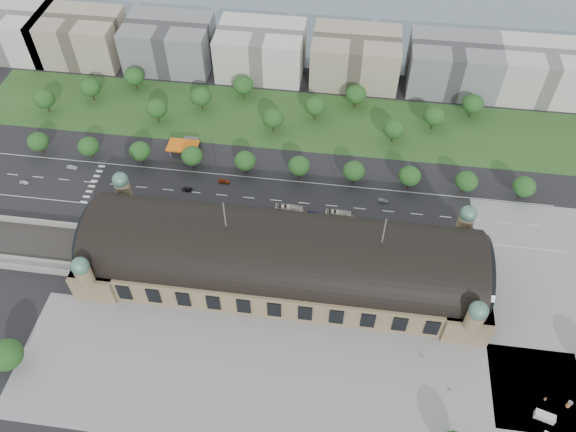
# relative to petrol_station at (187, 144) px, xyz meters

# --- Properties ---
(ground) EXTENTS (900.00, 900.00, 0.00)m
(ground) POSITION_rel_petrol_station_xyz_m (53.91, -65.28, -2.95)
(ground) COLOR black
(ground) RESTS_ON ground
(station) EXTENTS (150.00, 48.40, 44.30)m
(station) POSITION_rel_petrol_station_xyz_m (53.91, -65.28, 7.33)
(station) COLOR #8A7756
(station) RESTS_ON ground
(track_cutting) EXTENTS (70.00, 24.00, 3.10)m
(track_cutting) POSITION_rel_petrol_station_xyz_m (-56.09, -67.49, -2.25)
(track_cutting) COLOR black
(track_cutting) RESTS_ON ground
(plaza_south) EXTENTS (190.00, 48.00, 0.12)m
(plaza_south) POSITION_rel_petrol_station_xyz_m (63.91, -109.28, -2.95)
(plaza_south) COLOR gray
(plaza_south) RESTS_ON ground
(plaza_east) EXTENTS (56.00, 100.00, 0.12)m
(plaza_east) POSITION_rel_petrol_station_xyz_m (156.91, -65.28, -2.95)
(plaza_east) COLOR gray
(plaza_east) RESTS_ON ground
(road_slab) EXTENTS (260.00, 26.00, 0.10)m
(road_slab) POSITION_rel_petrol_station_xyz_m (33.91, -27.28, -2.95)
(road_slab) COLOR black
(road_slab) RESTS_ON ground
(grass_belt) EXTENTS (300.00, 45.00, 0.10)m
(grass_belt) POSITION_rel_petrol_station_xyz_m (38.91, 27.72, -2.95)
(grass_belt) COLOR #284C1E
(grass_belt) RESTS_ON ground
(petrol_station) EXTENTS (14.00, 13.00, 5.05)m
(petrol_station) POSITION_rel_petrol_station_xyz_m (0.00, 0.00, 0.00)
(petrol_station) COLOR orange
(petrol_station) RESTS_ON ground
(office_0) EXTENTS (45.00, 32.00, 24.00)m
(office_0) POSITION_rel_petrol_station_xyz_m (-116.09, 67.72, 9.05)
(office_0) COLOR silver
(office_0) RESTS_ON ground
(office_1) EXTENTS (45.00, 32.00, 24.00)m
(office_1) POSITION_rel_petrol_station_xyz_m (-76.09, 67.72, 9.05)
(office_1) COLOR #A0957E
(office_1) RESTS_ON ground
(office_2) EXTENTS (45.00, 32.00, 24.00)m
(office_2) POSITION_rel_petrol_station_xyz_m (-26.09, 67.72, 9.05)
(office_2) COLOR slate
(office_2) RESTS_ON ground
(office_3) EXTENTS (45.00, 32.00, 24.00)m
(office_3) POSITION_rel_petrol_station_xyz_m (23.91, 67.72, 9.05)
(office_3) COLOR silver
(office_3) RESTS_ON ground
(office_4) EXTENTS (45.00, 32.00, 24.00)m
(office_4) POSITION_rel_petrol_station_xyz_m (73.91, 67.72, 9.05)
(office_4) COLOR #A0957E
(office_4) RESTS_ON ground
(office_5) EXTENTS (45.00, 32.00, 24.00)m
(office_5) POSITION_rel_petrol_station_xyz_m (123.91, 67.72, 9.05)
(office_5) COLOR slate
(office_5) RESTS_ON ground
(office_6) EXTENTS (45.00, 32.00, 24.00)m
(office_6) POSITION_rel_petrol_station_xyz_m (168.91, 67.72, 9.05)
(office_6) COLOR silver
(office_6) RESTS_ON ground
(tree_row_0) EXTENTS (9.60, 9.60, 11.52)m
(tree_row_0) POSITION_rel_petrol_station_xyz_m (-66.09, -12.28, 4.48)
(tree_row_0) COLOR #2D2116
(tree_row_0) RESTS_ON ground
(tree_row_1) EXTENTS (9.60, 9.60, 11.52)m
(tree_row_1) POSITION_rel_petrol_station_xyz_m (-42.09, -12.28, 4.48)
(tree_row_1) COLOR #2D2116
(tree_row_1) RESTS_ON ground
(tree_row_2) EXTENTS (9.60, 9.60, 11.52)m
(tree_row_2) POSITION_rel_petrol_station_xyz_m (-18.09, -12.28, 4.48)
(tree_row_2) COLOR #2D2116
(tree_row_2) RESTS_ON ground
(tree_row_3) EXTENTS (9.60, 9.60, 11.52)m
(tree_row_3) POSITION_rel_petrol_station_xyz_m (5.91, -12.28, 4.48)
(tree_row_3) COLOR #2D2116
(tree_row_3) RESTS_ON ground
(tree_row_4) EXTENTS (9.60, 9.60, 11.52)m
(tree_row_4) POSITION_rel_petrol_station_xyz_m (29.91, -12.28, 4.48)
(tree_row_4) COLOR #2D2116
(tree_row_4) RESTS_ON ground
(tree_row_5) EXTENTS (9.60, 9.60, 11.52)m
(tree_row_5) POSITION_rel_petrol_station_xyz_m (53.91, -12.28, 4.48)
(tree_row_5) COLOR #2D2116
(tree_row_5) RESTS_ON ground
(tree_row_6) EXTENTS (9.60, 9.60, 11.52)m
(tree_row_6) POSITION_rel_petrol_station_xyz_m (77.91, -12.28, 4.48)
(tree_row_6) COLOR #2D2116
(tree_row_6) RESTS_ON ground
(tree_row_7) EXTENTS (9.60, 9.60, 11.52)m
(tree_row_7) POSITION_rel_petrol_station_xyz_m (101.91, -12.28, 4.48)
(tree_row_7) COLOR #2D2116
(tree_row_7) RESTS_ON ground
(tree_row_8) EXTENTS (9.60, 9.60, 11.52)m
(tree_row_8) POSITION_rel_petrol_station_xyz_m (125.91, -12.28, 4.48)
(tree_row_8) COLOR #2D2116
(tree_row_8) RESTS_ON ground
(tree_row_9) EXTENTS (9.60, 9.60, 11.52)m
(tree_row_9) POSITION_rel_petrol_station_xyz_m (149.91, -12.28, 4.48)
(tree_row_9) COLOR #2D2116
(tree_row_9) RESTS_ON ground
(tree_belt_0) EXTENTS (10.40, 10.40, 12.48)m
(tree_belt_0) POSITION_rel_petrol_station_xyz_m (-76.09, 17.72, 5.10)
(tree_belt_0) COLOR #2D2116
(tree_belt_0) RESTS_ON ground
(tree_belt_1) EXTENTS (10.40, 10.40, 12.48)m
(tree_belt_1) POSITION_rel_petrol_station_xyz_m (-57.09, 29.72, 5.10)
(tree_belt_1) COLOR #2D2116
(tree_belt_1) RESTS_ON ground
(tree_belt_2) EXTENTS (10.40, 10.40, 12.48)m
(tree_belt_2) POSITION_rel_petrol_station_xyz_m (-38.09, 41.72, 5.10)
(tree_belt_2) COLOR #2D2116
(tree_belt_2) RESTS_ON ground
(tree_belt_3) EXTENTS (10.40, 10.40, 12.48)m
(tree_belt_3) POSITION_rel_petrol_station_xyz_m (-19.09, 17.72, 5.10)
(tree_belt_3) COLOR #2D2116
(tree_belt_3) RESTS_ON ground
(tree_belt_4) EXTENTS (10.40, 10.40, 12.48)m
(tree_belt_4) POSITION_rel_petrol_station_xyz_m (-0.09, 29.72, 5.10)
(tree_belt_4) COLOR #2D2116
(tree_belt_4) RESTS_ON ground
(tree_belt_5) EXTENTS (10.40, 10.40, 12.48)m
(tree_belt_5) POSITION_rel_petrol_station_xyz_m (18.91, 41.72, 5.10)
(tree_belt_5) COLOR #2D2116
(tree_belt_5) RESTS_ON ground
(tree_belt_6) EXTENTS (10.40, 10.40, 12.48)m
(tree_belt_6) POSITION_rel_petrol_station_xyz_m (37.91, 17.72, 5.10)
(tree_belt_6) COLOR #2D2116
(tree_belt_6) RESTS_ON ground
(tree_belt_7) EXTENTS (10.40, 10.40, 12.48)m
(tree_belt_7) POSITION_rel_petrol_station_xyz_m (56.91, 29.72, 5.10)
(tree_belt_7) COLOR #2D2116
(tree_belt_7) RESTS_ON ground
(tree_belt_8) EXTENTS (10.40, 10.40, 12.48)m
(tree_belt_8) POSITION_rel_petrol_station_xyz_m (75.91, 41.72, 5.10)
(tree_belt_8) COLOR #2D2116
(tree_belt_8) RESTS_ON ground
(tree_belt_9) EXTENTS (10.40, 10.40, 12.48)m
(tree_belt_9) POSITION_rel_petrol_station_xyz_m (94.91, 17.72, 5.10)
(tree_belt_9) COLOR #2D2116
(tree_belt_9) RESTS_ON ground
(tree_belt_10) EXTENTS (10.40, 10.40, 12.48)m
(tree_belt_10) POSITION_rel_petrol_station_xyz_m (113.91, 29.72, 5.10)
(tree_belt_10) COLOR #2D2116
(tree_belt_10) RESTS_ON ground
(tree_belt_11) EXTENTS (10.40, 10.40, 12.48)m
(tree_belt_11) POSITION_rel_petrol_station_xyz_m (132.91, 41.72, 5.10)
(tree_belt_11) COLOR #2D2116
(tree_belt_11) RESTS_ON ground
(tree_plaza_sw) EXTENTS (11.00, 11.00, 12.73)m
(tree_plaza_sw) POSITION_rel_petrol_station_xyz_m (-31.09, -115.28, 5.10)
(tree_plaza_sw) COLOR #2D2116
(tree_plaza_sw) RESTS_ON ground
(traffic_car_0) EXTENTS (4.45, 2.21, 1.46)m
(traffic_car_0) POSITION_rel_petrol_station_xyz_m (-66.30, -31.86, -2.22)
(traffic_car_0) COLOR silver
(traffic_car_0) RESTS_ON ground
(traffic_car_1) EXTENTS (4.57, 1.60, 1.51)m
(traffic_car_1) POSITION_rel_petrol_station_xyz_m (-48.89, -19.87, -2.20)
(traffic_car_1) COLOR #93979B
(traffic_car_1) RESTS_ON ground
(traffic_car_2) EXTENTS (4.66, 2.31, 1.27)m
(traffic_car_2) POSITION_rel_petrol_station_xyz_m (6.29, -26.44, -2.31)
(traffic_car_2) COLOR black
(traffic_car_2) RESTS_ON ground
(traffic_car_3) EXTENTS (5.23, 2.43, 1.48)m
(traffic_car_3) POSITION_rel_petrol_station_xyz_m (21.43, -19.56, -2.21)
(traffic_car_3) COLOR maroon
(traffic_car_3) RESTS_ON ground
(traffic_car_4) EXTENTS (4.61, 1.95, 1.56)m
(traffic_car_4) POSITION_rel_petrol_station_xyz_m (61.51, -33.08, -2.17)
(traffic_car_4) COLOR #1B264B
(traffic_car_4) RESTS_ON ground
(traffic_car_5) EXTENTS (4.71, 1.94, 1.52)m
(traffic_car_5) POSITION_rel_petrol_station_xyz_m (91.62, -22.17, -2.19)
(traffic_car_5) COLOR #5C5D64
(traffic_car_5) RESTS_ON ground
(traffic_car_6) EXTENTS (4.84, 2.27, 1.34)m
(traffic_car_6) POSITION_rel_petrol_station_xyz_m (119.79, -35.52, -2.28)
(traffic_car_6) COLOR silver
(traffic_car_6) RESTS_ON ground
(parked_car_0) EXTENTS (5.09, 3.57, 1.59)m
(parked_car_0) POSITION_rel_petrol_station_xyz_m (-9.98, -40.28, -2.15)
(parked_car_0) COLOR black
(parked_car_0) RESTS_ON ground
(parked_car_1) EXTENTS (6.07, 5.53, 1.57)m
(parked_car_1) POSITION_rel_petrol_station_xyz_m (-20.10, -44.28, -2.16)
(parked_car_1) COLOR maroon
(parked_car_1) RESTS_ON ground
(parked_car_2) EXTENTS (5.35, 4.70, 1.48)m
(parked_car_2) POSITION_rel_petrol_station_xyz_m (-17.65, -40.28, -2.21)
(parked_car_2) COLOR #16163F
(parked_car_2) RESTS_ON ground
(parked_car_3) EXTENTS (4.09, 2.92, 1.29)m
(parked_car_3) POSITION_rel_petrol_station_xyz_m (17.67, -41.55, -2.30)
(parked_car_3) COLOR #5B5D63
(parked_car_3) RESTS_ON ground
(parked_car_4) EXTENTS (4.93, 3.31, 1.54)m
(parked_car_4) POSITION_rel_petrol_station_xyz_m (24.02, -44.28, -2.18)
(parked_car_4) COLOR silver
(parked_car_4) RESTS_ON ground
(parked_car_5) EXTENTS (5.68, 4.18, 1.43)m
(parked_car_5) POSITION_rel_petrol_station_xyz_m (27.81, -40.86, -2.23)
(parked_car_5) COLOR gray
(parked_car_5) RESTS_ON ground
(parked_car_6) EXTENTS (4.65, 4.30, 1.31)m
(parked_car_6) POSITION_rel_petrol_station_xyz_m (26.50, -44.28, -2.29)
(parked_car_6) COLOR black
(parked_car_6) RESTS_ON ground
(bus_west) EXTENTS (11.73, 3.32, 3.23)m
(bus_west) POSITION_rel_petrol_station_xyz_m (42.31, -38.28, -1.33)
(bus_west) COLOR #A93C1B
(bus_west) RESTS_ON ground
(bus_mid) EXTENTS (13.61, 3.67, 3.76)m
(bus_mid) POSITION_rel_petrol_station_xyz_m (53.01, -33.44, -1.07)
(bus_mid) COLOR beige
(bus_mid) RESTS_ON ground
(bus_east) EXTENTS (12.30, 3.06, 3.41)m
(bus_east) POSITION_rel_petrol_station_xyz_m (73.65, -33.28, -1.24)
(bus_east) COLOR beige
(bus_east) RESTS_ON ground
(van_east) EXTENTS (6.70, 4.14, 2.71)m
(van_east) POSITION_rel_petrol_station_xyz_m (144.06, -109.94, -1.65)
(van_east) COLOR #BDBDBF
(van_east) RESTS_ON ground
(advertising_column) EXTENTS (1.57, 1.57, 2.99)m
(advertising_column) POSITION_rel_petrol_station_xyz_m (152.78, -104.91, -1.40)
(advertising_column) COLOR #DE3F37
(advertising_column) RESTS_ON ground
(pedestrian_0) EXTENTS (1.01, 0.65, 1.96)m
(pedestrian_0) POSITION_rel_petrol_station_xyz_m (106.21, -93.97, -1.97)
(pedestrian_0) COLOR gray
(pedestrian_0) RESTS_ON ground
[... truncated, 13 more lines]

